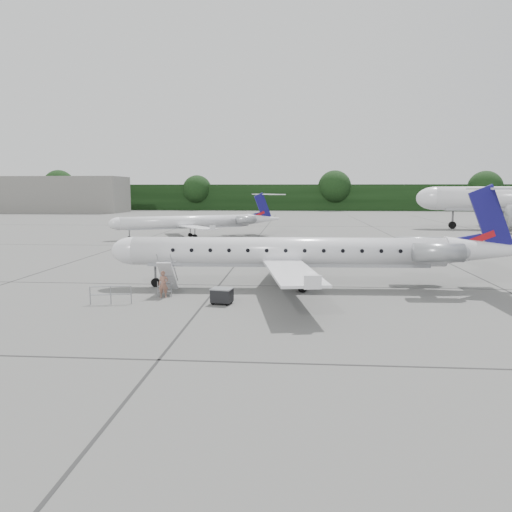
# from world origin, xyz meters

# --- Properties ---
(ground) EXTENTS (320.00, 320.00, 0.00)m
(ground) POSITION_xyz_m (0.00, 0.00, 0.00)
(ground) COLOR #5D5D5A
(ground) RESTS_ON ground
(treeline) EXTENTS (260.00, 4.00, 8.00)m
(treeline) POSITION_xyz_m (0.00, 130.00, 4.00)
(treeline) COLOR black
(treeline) RESTS_ON ground
(terminal_building) EXTENTS (40.00, 14.00, 10.00)m
(terminal_building) POSITION_xyz_m (-70.00, 110.00, 5.00)
(terminal_building) COLOR slate
(terminal_building) RESTS_ON ground
(main_regional_jet) EXTENTS (26.01, 19.20, 6.49)m
(main_regional_jet) POSITION_xyz_m (-2.32, 5.07, 3.25)
(main_regional_jet) COLOR silver
(main_regional_jet) RESTS_ON ground
(airstair) EXTENTS (0.93, 2.12, 2.04)m
(airstair) POSITION_xyz_m (-9.52, 2.79, 1.02)
(airstair) COLOR silver
(airstair) RESTS_ON ground
(passenger) EXTENTS (0.62, 0.46, 1.57)m
(passenger) POSITION_xyz_m (-9.47, 1.60, 0.78)
(passenger) COLOR brown
(passenger) RESTS_ON ground
(safety_railing) EXTENTS (2.18, 0.48, 1.00)m
(safety_railing) POSITION_xyz_m (-11.90, -0.35, 0.50)
(safety_railing) COLOR gray
(safety_railing) RESTS_ON ground
(baggage_cart) EXTENTS (1.23, 1.07, 0.94)m
(baggage_cart) POSITION_xyz_m (-5.83, 0.21, 0.47)
(baggage_cart) COLOR black
(baggage_cart) RESTS_ON ground
(bg_regional_left) EXTENTS (27.08, 24.60, 5.81)m
(bg_regional_left) POSITION_xyz_m (-16.09, 37.98, 2.90)
(bg_regional_left) COLOR silver
(bg_regional_left) RESTS_ON ground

